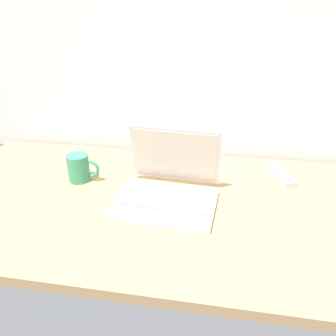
% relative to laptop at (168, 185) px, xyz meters
% --- Properties ---
extents(desk, '(1.60, 0.76, 0.03)m').
position_rel_laptop_xyz_m(desk, '(0.01, -0.02, -0.06)').
color(desk, tan).
rests_on(desk, ground).
extents(laptop, '(0.33, 0.29, 0.21)m').
position_rel_laptop_xyz_m(laptop, '(0.00, 0.00, 0.00)').
color(laptop, silver).
rests_on(laptop, desk).
extents(coffee_mug, '(0.12, 0.08, 0.10)m').
position_rel_laptop_xyz_m(coffee_mug, '(-0.33, 0.07, 0.00)').
color(coffee_mug, '#338C66').
rests_on(coffee_mug, desk).
extents(remote_control_near, '(0.10, 0.17, 0.02)m').
position_rel_laptop_xyz_m(remote_control_near, '(0.37, 0.20, -0.03)').
color(remote_control_near, '#B7B7B7').
rests_on(remote_control_near, desk).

